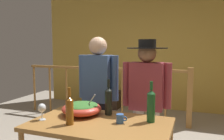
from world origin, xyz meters
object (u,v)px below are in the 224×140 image
Objects in this scene: tv_console at (103,99)px; serving_table at (100,130)px; stair_railing at (124,87)px; wine_glass at (42,109)px; wine_bottle_amber at (70,110)px; flat_screen_tv at (102,81)px; mug_blue at (120,119)px; wine_bottle_green at (151,105)px; person_standing_left at (98,91)px; salad_bowl at (82,108)px; wine_bottle_dark at (109,100)px; person_standing_right at (146,95)px.

serving_table is (1.32, -3.26, 0.51)m from tv_console.
stair_railing is 1.26m from tv_console.
wine_bottle_amber reaches higher than wine_glass.
serving_table is at bearing -67.72° from flat_screen_tv.
wine_bottle_amber is at bearing -155.52° from mug_blue.
wine_bottle_green is at bearing 16.91° from wine_glass.
stair_railing is 2.49m from mug_blue.
tv_console is 3.55m from wine_glass.
person_standing_left is (-0.07, 0.82, 0.02)m from wine_bottle_amber.
wine_bottle_green reaches higher than stair_railing.
wine_glass is (0.76, -3.36, 0.26)m from flat_screen_tv.
salad_bowl is at bearing -71.17° from flat_screen_tv.
person_standing_left is (-0.76, 0.49, -0.00)m from wine_bottle_green.
salad_bowl is 0.73m from wine_bottle_green.
mug_blue is (0.75, 0.17, -0.07)m from wine_glass.
wine_bottle_amber is at bearing -3.70° from wine_glass.
stair_railing is at bearing -80.42° from person_standing_left.
flat_screen_tv is (-0.81, 0.80, -0.04)m from stair_railing.
wine_bottle_dark is at bearing -66.18° from flat_screen_tv.
stair_railing is 3.96× the size of tv_console.
person_standing_left reaches higher than stair_railing.
mug_blue is (0.20, -0.21, -0.11)m from wine_bottle_dark.
wine_bottle_dark is (0.50, -2.17, 0.26)m from stair_railing.
person_standing_left reaches higher than salad_bowl.
person_standing_right is (0.61, 0.00, -0.01)m from person_standing_left.
person_standing_right is (0.58, 0.51, 0.08)m from salad_bowl.
person_standing_right reaches higher than mug_blue.
stair_railing is 8.52× the size of salad_bowl.
mug_blue is 0.65m from person_standing_right.
wine_bottle_amber reaches higher than flat_screen_tv.
salad_bowl is at bearing 96.65° from person_standing_left.
wine_glass is at bearing 39.63° from person_standing_right.
person_standing_right is at bearing 42.66° from wine_glass.
wine_glass is at bearing -166.96° from mug_blue.
tv_console is 2.60× the size of wine_bottle_amber.
salad_bowl is (-0.27, 0.15, 0.15)m from serving_table.
stair_railing is 2.57m from wine_glass.
wine_bottle_amber reaches higher than tv_console.
salad_bowl is at bearing 38.40° from person_standing_right.
wine_bottle_amber reaches higher than salad_bowl.
wine_bottle_dark is 0.23× the size of person_standing_left.
wine_bottle_green is 0.24× the size of person_standing_left.
serving_table is at bearing -78.15° from stair_railing.
mug_blue is at bearing -64.62° from flat_screen_tv.
mug_blue is (0.19, 0.04, 0.12)m from serving_table.
wine_bottle_dark is 0.96× the size of wine_bottle_green.
flat_screen_tv is at bearing -60.56° from person_standing_right.
wine_bottle_green is (0.73, 0.02, 0.09)m from salad_bowl.
serving_table is at bearing -67.91° from tv_console.
salad_bowl is 1.21× the size of wine_bottle_amber.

